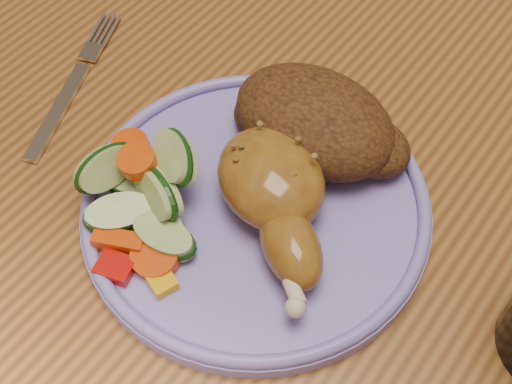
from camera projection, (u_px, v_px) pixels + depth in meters
dining_table at (331, 245)px, 0.61m from camera, size 0.90×1.40×0.75m
plate at (256, 208)px, 0.53m from camera, size 0.26×0.26×0.01m
plate_rim at (256, 200)px, 0.52m from camera, size 0.26×0.26×0.01m
chicken_leg at (276, 194)px, 0.50m from camera, size 0.14×0.13×0.05m
rice_pilaf at (318, 124)px, 0.54m from camera, size 0.14×0.10×0.06m
vegetable_pile at (145, 199)px, 0.51m from camera, size 0.12×0.13×0.06m
fork at (71, 88)px, 0.60m from camera, size 0.07×0.15×0.00m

